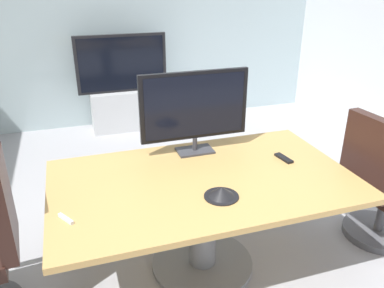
# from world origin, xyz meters

# --- Properties ---
(ground_plane) EXTENTS (7.69, 7.69, 0.00)m
(ground_plane) POSITION_xyz_m (0.00, 0.00, 0.00)
(ground_plane) COLOR #99999E
(wall_back_glass_partition) EXTENTS (6.07, 0.10, 2.95)m
(wall_back_glass_partition) POSITION_xyz_m (0.00, 3.35, 1.48)
(wall_back_glass_partition) COLOR #9EB2B7
(wall_back_glass_partition) RESTS_ON ground
(conference_table) EXTENTS (2.05, 1.22, 0.74)m
(conference_table) POSITION_xyz_m (0.14, -0.00, 0.57)
(conference_table) COLOR #B2894C
(conference_table) RESTS_ON ground
(office_chair_right) EXTENTS (0.61, 0.59, 1.09)m
(office_chair_right) POSITION_xyz_m (1.57, -0.12, 0.46)
(office_chair_right) COLOR #4C4C51
(office_chair_right) RESTS_ON ground
(tv_monitor) EXTENTS (0.84, 0.18, 0.64)m
(tv_monitor) POSITION_xyz_m (0.22, 0.44, 1.10)
(tv_monitor) COLOR #333338
(tv_monitor) RESTS_ON conference_table
(wall_display_unit) EXTENTS (1.20, 0.36, 1.31)m
(wall_display_unit) POSITION_xyz_m (0.04, 2.99, 0.44)
(wall_display_unit) COLOR #B7BABC
(wall_display_unit) RESTS_ON ground
(conference_phone) EXTENTS (0.22, 0.22, 0.07)m
(conference_phone) POSITION_xyz_m (0.17, -0.26, 0.78)
(conference_phone) COLOR black
(conference_phone) RESTS_ON conference_table
(remote_control) EXTENTS (0.07, 0.18, 0.02)m
(remote_control) POSITION_xyz_m (0.81, 0.09, 0.75)
(remote_control) COLOR black
(remote_control) RESTS_ON conference_table
(whiteboard_marker) EXTENTS (0.08, 0.12, 0.02)m
(whiteboard_marker) POSITION_xyz_m (-0.77, -0.23, 0.75)
(whiteboard_marker) COLOR silver
(whiteboard_marker) RESTS_ON conference_table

